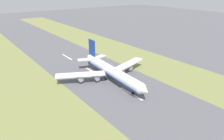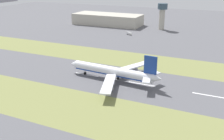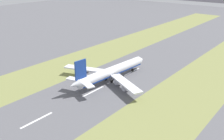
{
  "view_description": "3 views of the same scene",
  "coord_description": "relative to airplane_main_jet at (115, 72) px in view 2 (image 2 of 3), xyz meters",
  "views": [
    {
      "loc": [
        70.18,
        100.94,
        54.73
      ],
      "look_at": [
        -1.78,
        2.31,
        7.0
      ],
      "focal_mm": 35.0,
      "sensor_mm": 36.0,
      "label": 1
    },
    {
      "loc": [
        -146.67,
        -63.59,
        64.96
      ],
      "look_at": [
        -1.78,
        2.31,
        7.0
      ],
      "focal_mm": 42.0,
      "sensor_mm": 36.0,
      "label": 2
    },
    {
      "loc": [
        94.96,
        -119.78,
        67.37
      ],
      "look_at": [
        -1.78,
        2.31,
        7.0
      ],
      "focal_mm": 42.0,
      "sensor_mm": 36.0,
      "label": 3
    }
  ],
  "objects": [
    {
      "name": "ground_plane",
      "position": [
        1.93,
        -0.41,
        -6.02
      ],
      "size": [
        800.0,
        800.0,
        0.0
      ],
      "primitive_type": "plane",
      "color": "#56565B"
    },
    {
      "name": "grass_median_west",
      "position": [
        -43.07,
        -0.41,
        -6.02
      ],
      "size": [
        40.0,
        600.0,
        0.01
      ],
      "primitive_type": "cube",
      "color": "olive",
      "rests_on": "ground"
    },
    {
      "name": "grass_median_east",
      "position": [
        46.93,
        -0.41,
        -6.02
      ],
      "size": [
        40.0,
        600.0,
        0.01
      ],
      "primitive_type": "cube",
      "color": "olive",
      "rests_on": "ground"
    },
    {
      "name": "centreline_dash_near",
      "position": [
        1.93,
        -58.1,
        -6.01
      ],
      "size": [
        1.2,
        18.0,
        0.01
      ],
      "primitive_type": "cube",
      "color": "silver",
      "rests_on": "ground"
    },
    {
      "name": "centreline_dash_mid",
      "position": [
        1.93,
        -18.1,
        -6.01
      ],
      "size": [
        1.2,
        18.0,
        0.01
      ],
      "primitive_type": "cube",
      "color": "silver",
      "rests_on": "ground"
    },
    {
      "name": "centreline_dash_far",
      "position": [
        1.93,
        21.9,
        -6.01
      ],
      "size": [
        1.2,
        18.0,
        0.01
      ],
      "primitive_type": "cube",
      "color": "silver",
      "rests_on": "ground"
    },
    {
      "name": "airplane_main_jet",
      "position": [
        0.0,
        0.0,
        0.0
      ],
      "size": [
        63.96,
        67.22,
        20.2
      ],
      "color": "silver",
      "rests_on": "ground"
    },
    {
      "name": "terminal_building",
      "position": [
        181.88,
        91.3,
        1.34
      ],
      "size": [
        36.0,
        93.18,
        14.71
      ],
      "primitive_type": "cube",
      "color": "#B2AD9E",
      "rests_on": "ground"
    },
    {
      "name": "control_tower",
      "position": [
        179.99,
        15.34,
        13.86
      ],
      "size": [
        12.0,
        12.0,
        32.24
      ],
      "color": "#B2AD9E",
      "rests_on": "ground"
    },
    {
      "name": "service_truck",
      "position": [
        133.77,
        40.93,
        -4.36
      ],
      "size": [
        4.35,
        6.39,
        3.1
      ],
      "color": "white",
      "rests_on": "ground"
    }
  ]
}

